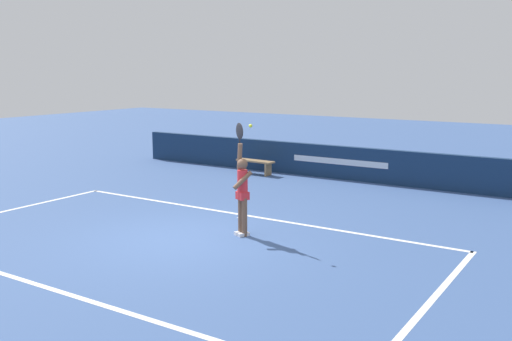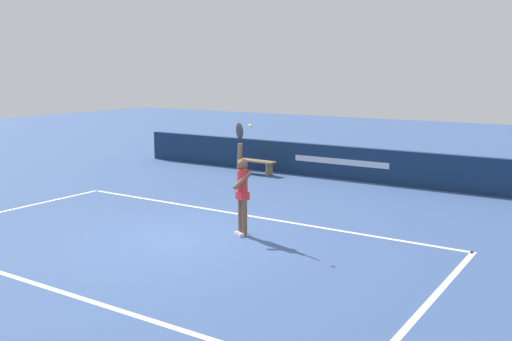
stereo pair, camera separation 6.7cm
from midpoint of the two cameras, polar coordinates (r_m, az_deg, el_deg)
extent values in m
plane|color=#3B588F|center=(11.77, -7.37, -6.75)|extent=(60.00, 60.00, 0.00)
cube|color=white|center=(13.52, -1.16, -4.47)|extent=(10.25, 0.11, 0.00)
cube|color=white|center=(9.69, -19.88, -10.98)|extent=(10.25, 0.11, 0.00)
cube|color=white|center=(15.23, -23.50, -3.65)|extent=(0.11, 5.58, 0.00)
cube|color=white|center=(9.06, 16.78, -12.28)|extent=(0.11, 5.58, 0.00)
cube|color=white|center=(13.39, -1.52, -4.60)|extent=(0.11, 0.30, 0.00)
cube|color=#142C4E|center=(18.09, 8.50, 0.77)|extent=(15.75, 0.21, 1.03)
cube|color=silver|center=(18.02, 8.12, 0.88)|extent=(3.17, 0.01, 0.18)
cylinder|color=brown|center=(11.77, -1.32, -4.65)|extent=(0.12, 0.12, 0.80)
cylinder|color=brown|center=(11.89, -1.68, -4.50)|extent=(0.12, 0.12, 0.80)
cube|color=white|center=(11.86, -1.40, -6.37)|extent=(0.19, 0.26, 0.07)
cube|color=white|center=(11.97, -1.75, -6.21)|extent=(0.19, 0.26, 0.07)
cylinder|color=red|center=(11.68, -1.52, -1.33)|extent=(0.21, 0.21, 0.57)
cube|color=red|center=(11.72, -1.51, -2.49)|extent=(0.30, 0.28, 0.16)
sphere|color=brown|center=(11.60, -1.52, 0.66)|extent=(0.21, 0.21, 0.21)
cylinder|color=brown|center=(11.67, -1.80, 1.41)|extent=(0.17, 0.15, 0.54)
cylinder|color=brown|center=(11.54, -1.50, -0.98)|extent=(0.27, 0.44, 0.36)
ellipsoid|color=black|center=(11.61, -1.81, 3.93)|extent=(0.32, 0.17, 0.39)
cylinder|color=black|center=(11.63, -1.80, 3.00)|extent=(0.03, 0.03, 0.18)
sphere|color=#D2E22D|center=(11.22, -0.71, 4.46)|extent=(0.07, 0.07, 0.07)
cube|color=#94754D|center=(18.75, -0.18, 0.95)|extent=(1.36, 0.44, 0.05)
cube|color=#94754D|center=(19.09, -1.41, 0.45)|extent=(0.08, 0.32, 0.44)
cube|color=#94754D|center=(18.49, 1.10, 0.14)|extent=(0.08, 0.32, 0.44)
camera|label=1|loc=(0.03, -90.16, -0.03)|focal=40.31mm
camera|label=2|loc=(0.03, 89.84, 0.03)|focal=40.31mm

